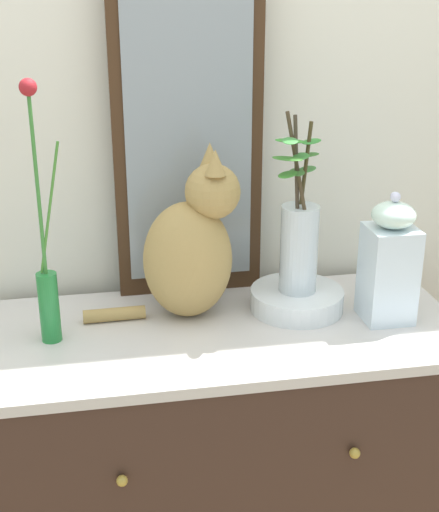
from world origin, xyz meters
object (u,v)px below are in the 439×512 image
object	(u,v)px
vase_slim_green	(46,276)
bowl_porcelain	(297,299)
vase_glass_clear	(299,240)
jar_lidded_porcelain	(389,263)
cat_sitting	(191,248)
sideboard	(220,484)
mirror_leaning	(188,139)

from	to	relation	value
vase_slim_green	bowl_porcelain	size ratio (longest dim) A/B	2.54
vase_glass_clear	jar_lidded_porcelain	world-z (taller)	vase_glass_clear
cat_sitting	vase_glass_clear	size ratio (longest dim) A/B	0.95
vase_slim_green	jar_lidded_porcelain	distance (m)	0.78
vase_slim_green	cat_sitting	bearing A→B (deg)	12.84
sideboard	cat_sitting	size ratio (longest dim) A/B	2.76
mirror_leaning	cat_sitting	world-z (taller)	mirror_leaning
sideboard	mirror_leaning	xyz separation A→B (m)	(-0.03, 0.23, 0.85)
cat_sitting	bowl_porcelain	bearing A→B (deg)	-4.61
vase_glass_clear	sideboard	bearing A→B (deg)	-162.53
cat_sitting	bowl_porcelain	world-z (taller)	cat_sitting
vase_slim_green	mirror_leaning	bearing A→B (deg)	32.10
vase_glass_clear	jar_lidded_porcelain	distance (m)	0.22
mirror_leaning	vase_glass_clear	distance (m)	0.36
jar_lidded_porcelain	sideboard	bearing A→B (deg)	176.94
vase_slim_green	vase_glass_clear	size ratio (longest dim) A/B	1.33
cat_sitting	vase_slim_green	size ratio (longest dim) A/B	0.71
mirror_leaning	vase_glass_clear	world-z (taller)	mirror_leaning
sideboard	jar_lidded_porcelain	bearing A→B (deg)	-3.06
cat_sitting	jar_lidded_porcelain	distance (m)	0.46
vase_glass_clear	jar_lidded_porcelain	size ratio (longest dim) A/B	1.39
sideboard	bowl_porcelain	xyz separation A→B (m)	(0.20, 0.07, 0.47)
cat_sitting	jar_lidded_porcelain	world-z (taller)	cat_sitting
mirror_leaning	vase_slim_green	xyz separation A→B (m)	(-0.35, -0.22, -0.24)
bowl_porcelain	vase_glass_clear	xyz separation A→B (m)	(-0.00, -0.00, 0.15)
mirror_leaning	jar_lidded_porcelain	xyz separation A→B (m)	(0.43, -0.25, -0.26)
vase_glass_clear	bowl_porcelain	bearing A→B (deg)	39.61
sideboard	jar_lidded_porcelain	xyz separation A→B (m)	(0.40, -0.02, 0.59)
mirror_leaning	cat_sitting	size ratio (longest dim) A/B	1.94
vase_glass_clear	vase_slim_green	bearing A→B (deg)	-174.79
mirror_leaning	bowl_porcelain	bearing A→B (deg)	-34.29
sideboard	vase_glass_clear	xyz separation A→B (m)	(0.20, 0.06, 0.63)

